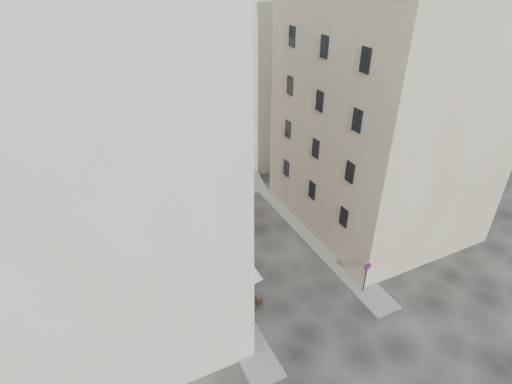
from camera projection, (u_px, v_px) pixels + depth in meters
ground at (281, 276)px, 28.14m from camera, size 90.00×90.00×0.00m
sidewalk_left at (202, 260)px, 29.52m from camera, size 2.00×22.00×0.12m
sidewalk_right at (312, 235)px, 32.10m from camera, size 2.00×18.00×0.12m
building_left at (88, 156)px, 21.22m from camera, size 12.20×16.20×20.60m
building_right at (385, 112)px, 29.93m from camera, size 12.20×14.20×18.60m
building_back at (178, 79)px, 37.60m from camera, size 18.20×10.20×18.60m
cafe_storefront at (218, 265)px, 26.34m from camera, size 1.74×7.30×3.50m
stone_steps at (217, 189)px, 37.63m from camera, size 9.00×3.15×0.80m
bollard_near at (245, 295)px, 25.89m from camera, size 0.12×0.12×0.98m
bollard_mid at (225, 262)px, 28.59m from camera, size 0.12×0.12×0.98m
bollard_far at (208, 235)px, 31.29m from camera, size 0.12×0.12×0.98m
no_parking_sign at (366, 272)px, 25.87m from camera, size 0.58×0.14×2.56m
bistro_table_a at (252, 305)px, 25.28m from camera, size 1.21×0.57×0.85m
bistro_table_b at (248, 278)px, 27.23m from camera, size 1.37×0.64×0.96m
bistro_table_c at (228, 265)px, 28.35m from camera, size 1.39×0.65×0.98m
bistro_table_d at (228, 251)px, 29.82m from camera, size 1.17×0.55×0.82m
bistro_table_e at (213, 245)px, 30.42m from camera, size 1.26×0.59×0.89m
pedestrian at (222, 252)px, 29.04m from camera, size 0.70×0.55×1.68m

